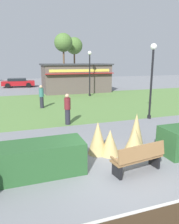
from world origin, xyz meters
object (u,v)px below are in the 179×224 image
at_px(person_strolling, 41,96).
at_px(person_standing, 68,109).
at_px(tree_center_bg, 63,43).
at_px(lamppost_far, 90,68).
at_px(tree_left_bg, 74,46).
at_px(lamppost_mid, 152,73).
at_px(parked_car_west_slot, 18,82).
at_px(park_bench, 138,158).
at_px(parked_car_center_slot, 59,81).
at_px(food_kiosk, 76,78).

distance_m(person_strolling, person_standing, 4.85).
xyz_separation_m(person_strolling, tree_center_bg, (5.70, 18.02, 5.30)).
relative_size(lamppost_far, tree_left_bg, 0.59).
relative_size(lamppost_mid, lamppost_far, 1.00).
bearing_deg(tree_center_bg, lamppost_mid, -89.86).
relative_size(person_strolling, parked_car_west_slot, 0.39).
relative_size(park_bench, person_strolling, 1.04).
bearing_deg(parked_car_center_slot, food_kiosk, -84.98).
bearing_deg(park_bench, person_standing, 98.15).
height_order(lamppost_mid, lamppost_far, same).
xyz_separation_m(lamppost_far, parked_car_west_slot, (-6.60, 10.36, -2.09)).
xyz_separation_m(lamppost_mid, person_strolling, (-5.76, 5.15, -1.87)).
distance_m(lamppost_mid, tree_left_bg, 26.11).
xyz_separation_m(parked_car_west_slot, tree_center_bg, (7.07, 3.39, 5.52)).
height_order(lamppost_mid, person_strolling, lamppost_mid).
xyz_separation_m(lamppost_mid, tree_left_bg, (2.37, 25.80, 3.19)).
distance_m(lamppost_mid, person_strolling, 7.95).
xyz_separation_m(park_bench, lamppost_mid, (4.11, 5.43, 2.25)).
distance_m(park_bench, person_strolling, 10.71).
height_order(lamppost_far, tree_center_bg, tree_center_bg).
xyz_separation_m(park_bench, person_standing, (-0.83, 5.80, 0.38)).
bearing_deg(park_bench, person_strolling, 98.85).
bearing_deg(food_kiosk, lamppost_far, -82.03).
xyz_separation_m(parked_car_center_slot, tree_left_bg, (3.99, 6.03, 5.27)).
relative_size(lamppost_far, parked_car_west_slot, 1.00).
bearing_deg(lamppost_far, lamppost_mid, -86.75).
relative_size(lamppost_mid, parked_car_center_slot, 1.01).
height_order(food_kiosk, person_standing, food_kiosk).
bearing_deg(park_bench, food_kiosk, 80.36).
bearing_deg(parked_car_center_slot, lamppost_mid, -85.31).
bearing_deg(parked_car_center_slot, parked_car_west_slot, 179.94).
relative_size(person_standing, parked_car_west_slot, 0.39).
height_order(person_strolling, parked_car_west_slot, person_strolling).
distance_m(tree_left_bg, tree_center_bg, 3.59).
xyz_separation_m(park_bench, tree_center_bg, (4.06, 28.60, 5.68)).
relative_size(park_bench, lamppost_mid, 0.40).
bearing_deg(tree_left_bg, person_strolling, -111.49).
distance_m(person_strolling, parked_car_center_slot, 15.21).
bearing_deg(person_standing, person_strolling, 7.37).
xyz_separation_m(lamppost_mid, lamppost_far, (-0.54, 9.42, 0.00)).
distance_m(person_strolling, tree_left_bg, 22.77).
relative_size(lamppost_mid, person_standing, 2.57).
distance_m(parked_car_center_slot, tree_center_bg, 6.66).
bearing_deg(tree_center_bg, tree_left_bg, 47.31).
relative_size(park_bench, tree_left_bg, 0.24).
bearing_deg(tree_center_bg, parked_car_center_slot, -114.75).
relative_size(food_kiosk, parked_car_west_slot, 1.74).
relative_size(person_strolling, tree_center_bg, 0.22).
distance_m(lamppost_mid, food_kiosk, 12.91).
xyz_separation_m(park_bench, parked_car_west_slot, (-3.02, 25.22, 0.16)).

